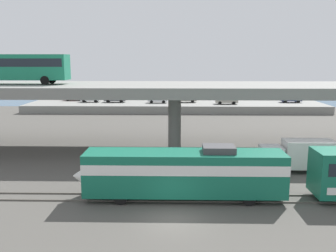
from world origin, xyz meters
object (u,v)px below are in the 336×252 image
(service_truck_east, at_px, (299,155))
(parked_car_3, at_px, (115,99))
(parked_car_0, at_px, (291,99))
(transit_bus_on_overpass, at_px, (16,66))
(train_locomotive, at_px, (174,171))
(parked_car_6, at_px, (90,98))
(parked_car_4, at_px, (227,100))
(parked_car_1, at_px, (75,97))
(parked_car_2, at_px, (186,99))
(parked_car_5, at_px, (158,99))

(service_truck_east, xyz_separation_m, parked_car_3, (-24.57, 43.65, 0.69))
(parked_car_0, xyz_separation_m, parked_car_3, (-37.03, -0.43, 0.00))
(parked_car_3, bearing_deg, transit_bus_on_overpass, -99.15)
(transit_bus_on_overpass, relative_size, service_truck_east, 1.76)
(service_truck_east, bearing_deg, parked_car_0, -105.79)
(train_locomotive, distance_m, parked_car_6, 54.14)
(parked_car_4, relative_size, parked_car_6, 1.11)
(parked_car_4, xyz_separation_m, parked_car_6, (-28.38, 2.86, -0.00))
(service_truck_east, bearing_deg, parked_car_1, -54.10)
(transit_bus_on_overpass, height_order, parked_car_2, transit_bus_on_overpass)
(parked_car_6, bearing_deg, parked_car_4, -5.76)
(parked_car_4, xyz_separation_m, parked_car_5, (-14.08, 1.66, -0.00))
(parked_car_0, distance_m, parked_car_3, 37.04)
(parked_car_1, height_order, parked_car_6, same)
(parked_car_1, distance_m, parked_car_5, 18.81)
(train_locomotive, height_order, parked_car_3, train_locomotive)
(parked_car_1, relative_size, parked_car_2, 1.01)
(parked_car_0, bearing_deg, parked_car_3, 0.66)
(train_locomotive, xyz_separation_m, parked_car_2, (2.15, 51.01, 0.13))
(parked_car_6, bearing_deg, train_locomotive, -70.51)
(parked_car_4, height_order, parked_car_5, same)
(train_locomotive, xyz_separation_m, parked_car_4, (10.32, 48.17, 0.14))
(parked_car_1, bearing_deg, parked_car_3, 161.45)
(train_locomotive, xyz_separation_m, transit_bus_on_overpass, (-18.46, 15.99, 7.55))
(service_truck_east, bearing_deg, train_locomotive, 31.85)
(parked_car_5, height_order, parked_car_6, same)
(parked_car_2, xyz_separation_m, parked_car_4, (8.17, -2.84, 0.00))
(parked_car_5, bearing_deg, train_locomotive, -85.68)
(parked_car_2, relative_size, parked_car_4, 1.00)
(parked_car_0, distance_m, parked_car_4, 14.25)
(service_truck_east, relative_size, parked_car_4, 1.52)
(parked_car_5, relative_size, parked_car_6, 1.00)
(parked_car_5, bearing_deg, parked_car_2, 11.25)
(parked_car_1, bearing_deg, parked_car_2, 172.86)
(service_truck_east, bearing_deg, parked_car_2, -77.62)
(service_truck_east, distance_m, parked_car_3, 50.09)
(parked_car_2, height_order, parked_car_4, same)
(parked_car_3, height_order, parked_car_6, same)
(service_truck_east, distance_m, parked_car_6, 52.94)
(transit_bus_on_overpass, height_order, parked_car_3, transit_bus_on_overpass)
(train_locomotive, relative_size, parked_car_6, 3.99)
(service_truck_east, height_order, parked_car_6, parked_car_6)
(train_locomotive, relative_size, parked_car_0, 3.78)
(train_locomotive, distance_m, parked_car_2, 51.06)
(parked_car_3, height_order, parked_car_4, same)
(parked_car_4, bearing_deg, train_locomotive, 77.91)
(parked_car_3, bearing_deg, train_locomotive, -75.86)
(parked_car_0, height_order, parked_car_1, same)
(transit_bus_on_overpass, relative_size, parked_car_3, 2.68)
(transit_bus_on_overpass, bearing_deg, train_locomotive, 139.10)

